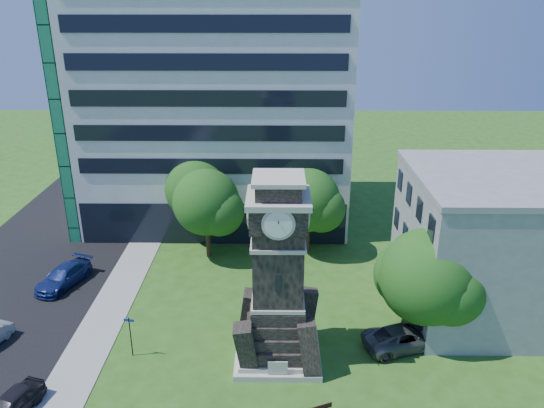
{
  "coord_description": "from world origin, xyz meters",
  "views": [
    {
      "loc": [
        2.94,
        -26.41,
        21.78
      ],
      "look_at": [
        2.56,
        8.4,
        8.0
      ],
      "focal_mm": 35.0,
      "sensor_mm": 36.0,
      "label": 1
    }
  ],
  "objects_px": {
    "car_street_north": "(64,276)",
    "car_east_lot": "(404,337)",
    "street_sign": "(130,332)",
    "clock_tower": "(278,284)",
    "car_street_south": "(11,405)"
  },
  "relations": [
    {
      "from": "car_east_lot",
      "to": "street_sign",
      "type": "relative_size",
      "value": 1.92
    },
    {
      "from": "clock_tower",
      "to": "car_street_south",
      "type": "distance_m",
      "value": 16.38
    },
    {
      "from": "clock_tower",
      "to": "car_east_lot",
      "type": "distance_m",
      "value": 9.53
    },
    {
      "from": "car_street_south",
      "to": "car_street_north",
      "type": "bearing_deg",
      "value": 118.24
    },
    {
      "from": "car_street_north",
      "to": "car_street_south",
      "type": "bearing_deg",
      "value": -61.17
    },
    {
      "from": "street_sign",
      "to": "car_east_lot",
      "type": "bearing_deg",
      "value": 14.25
    },
    {
      "from": "car_street_south",
      "to": "car_street_north",
      "type": "xyz_separation_m",
      "value": [
        -2.45,
        14.21,
        0.06
      ]
    },
    {
      "from": "car_east_lot",
      "to": "street_sign",
      "type": "height_order",
      "value": "street_sign"
    },
    {
      "from": "car_street_south",
      "to": "clock_tower",
      "type": "bearing_deg",
      "value": 38.95
    },
    {
      "from": "car_street_north",
      "to": "street_sign",
      "type": "relative_size",
      "value": 1.86
    },
    {
      "from": "street_sign",
      "to": "clock_tower",
      "type": "bearing_deg",
      "value": 11.84
    },
    {
      "from": "car_street_north",
      "to": "car_east_lot",
      "type": "relative_size",
      "value": 0.97
    },
    {
      "from": "car_east_lot",
      "to": "street_sign",
      "type": "distance_m",
      "value": 17.8
    },
    {
      "from": "car_street_north",
      "to": "car_east_lot",
      "type": "xyz_separation_m",
      "value": [
        25.53,
        -7.79,
        -0.01
      ]
    },
    {
      "from": "car_street_south",
      "to": "street_sign",
      "type": "distance_m",
      "value": 7.61
    }
  ]
}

